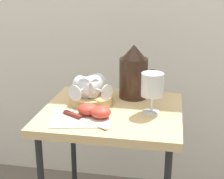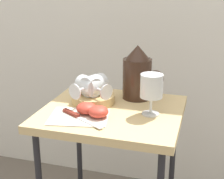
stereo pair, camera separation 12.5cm
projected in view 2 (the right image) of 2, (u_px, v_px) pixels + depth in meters
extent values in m
cube|color=silver|center=(146.00, 4.00, 1.74)|extent=(2.40, 0.03, 2.08)
cube|color=tan|center=(112.00, 113.00, 1.29)|extent=(0.53, 0.47, 0.03)
cylinder|color=black|center=(80.00, 159.00, 1.63)|extent=(0.02, 0.02, 0.67)
cylinder|color=black|center=(172.00, 174.00, 1.51)|extent=(0.02, 0.02, 0.67)
cube|color=silver|center=(79.00, 117.00, 1.21)|extent=(0.24, 0.20, 0.00)
cylinder|color=tan|center=(93.00, 99.00, 1.34)|extent=(0.17, 0.17, 0.03)
cylinder|color=#382319|center=(137.00, 79.00, 1.38)|extent=(0.12, 0.12, 0.17)
cylinder|color=#B23819|center=(137.00, 86.00, 1.39)|extent=(0.11, 0.11, 0.09)
cone|color=#382319|center=(138.00, 52.00, 1.34)|extent=(0.10, 0.10, 0.06)
torus|color=#382319|center=(156.00, 78.00, 1.35)|extent=(0.07, 0.01, 0.07)
cylinder|color=silver|center=(150.00, 114.00, 1.23)|extent=(0.06, 0.06, 0.00)
cylinder|color=silver|center=(151.00, 105.00, 1.22)|extent=(0.01, 0.01, 0.06)
cylinder|color=silver|center=(152.00, 86.00, 1.20)|extent=(0.08, 0.08, 0.09)
cylinder|color=#B23819|center=(151.00, 91.00, 1.20)|extent=(0.07, 0.07, 0.04)
cylinder|color=silver|center=(88.00, 86.00, 1.32)|extent=(0.11, 0.11, 0.08)
cylinder|color=silver|center=(101.00, 90.00, 1.27)|extent=(0.06, 0.04, 0.01)
cylinder|color=silver|center=(106.00, 92.00, 1.25)|extent=(0.03, 0.05, 0.06)
cylinder|color=silver|center=(94.00, 85.00, 1.32)|extent=(0.11, 0.11, 0.08)
cylinder|color=silver|center=(81.00, 90.00, 1.27)|extent=(0.03, 0.06, 0.01)
cylinder|color=silver|center=(75.00, 92.00, 1.25)|extent=(0.06, 0.03, 0.06)
ellipsoid|color=#CC3D2D|center=(86.00, 108.00, 1.23)|extent=(0.07, 0.07, 0.04)
ellipsoid|color=#CC3D2D|center=(98.00, 112.00, 1.20)|extent=(0.07, 0.07, 0.04)
cube|color=silver|center=(90.00, 123.00, 1.15)|extent=(0.12, 0.08, 0.00)
cube|color=maroon|center=(71.00, 113.00, 1.22)|extent=(0.08, 0.06, 0.01)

